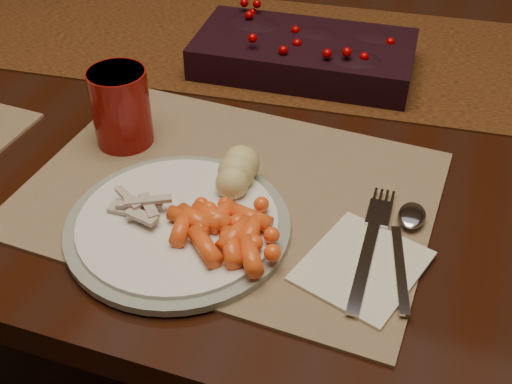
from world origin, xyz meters
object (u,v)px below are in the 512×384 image
(turkey_shreds, at_px, (137,209))
(dinner_plate, at_px, (178,224))
(dining_table, at_px, (293,271))
(baby_carrots, at_px, (221,230))
(mashed_potatoes, at_px, (227,166))
(placemat_main, at_px, (230,192))
(red_cup, at_px, (121,107))
(centerpiece, at_px, (304,49))
(napkin, at_px, (362,266))

(turkey_shreds, bearing_deg, dinner_plate, 9.37)
(dining_table, xyz_separation_m, baby_carrots, (0.00, -0.34, 0.40))
(baby_carrots, bearing_deg, mashed_potatoes, 106.88)
(dinner_plate, distance_m, turkey_shreds, 0.05)
(dining_table, distance_m, baby_carrots, 0.53)
(placemat_main, distance_m, red_cup, 0.18)
(centerpiece, bearing_deg, baby_carrots, -86.92)
(centerpiece, distance_m, turkey_shreds, 0.42)
(napkin, bearing_deg, red_cup, 177.34)
(mashed_potatoes, xyz_separation_m, napkin, (0.18, -0.07, -0.03))
(centerpiece, xyz_separation_m, mashed_potatoes, (-0.01, -0.32, 0.01))
(placemat_main, xyz_separation_m, turkey_shreds, (-0.08, -0.09, 0.02))
(turkey_shreds, bearing_deg, placemat_main, 49.67)
(baby_carrots, height_order, turkey_shreds, baby_carrots)
(mashed_potatoes, bearing_deg, napkin, -22.70)
(mashed_potatoes, bearing_deg, dinner_plate, -108.83)
(placemat_main, relative_size, turkey_shreds, 6.84)
(mashed_potatoes, height_order, red_cup, red_cup)
(dining_table, distance_m, turkey_shreds, 0.53)
(turkey_shreds, bearing_deg, baby_carrots, -1.32)
(dining_table, height_order, baby_carrots, baby_carrots)
(placemat_main, xyz_separation_m, red_cup, (-0.17, 0.05, 0.05))
(turkey_shreds, bearing_deg, napkin, 3.33)
(dinner_plate, distance_m, napkin, 0.21)
(turkey_shreds, distance_m, napkin, 0.25)
(dining_table, distance_m, centerpiece, 0.42)
(placemat_main, xyz_separation_m, mashed_potatoes, (-0.00, -0.00, 0.04))
(dining_table, relative_size, mashed_potatoes, 22.47)
(baby_carrots, relative_size, napkin, 0.82)
(mashed_potatoes, height_order, napkin, mashed_potatoes)
(napkin, height_order, red_cup, red_cup)
(placemat_main, xyz_separation_m, dinner_plate, (-0.03, -0.08, 0.01))
(dinner_plate, height_order, mashed_potatoes, mashed_potatoes)
(dining_table, bearing_deg, centerpiece, 105.45)
(centerpiece, height_order, napkin, centerpiece)
(napkin, distance_m, red_cup, 0.37)
(centerpiece, bearing_deg, turkey_shreds, -100.92)
(baby_carrots, xyz_separation_m, napkin, (0.15, 0.02, -0.02))
(dining_table, distance_m, mashed_potatoes, 0.48)
(placemat_main, relative_size, red_cup, 4.64)
(placemat_main, height_order, mashed_potatoes, mashed_potatoes)
(dining_table, height_order, placemat_main, placemat_main)
(centerpiece, relative_size, napkin, 2.58)
(centerpiece, height_order, baby_carrots, centerpiece)
(dinner_plate, height_order, red_cup, red_cup)
(centerpiece, xyz_separation_m, napkin, (0.17, -0.39, -0.03))
(mashed_potatoes, xyz_separation_m, red_cup, (-0.16, 0.05, 0.01))
(centerpiece, xyz_separation_m, baby_carrots, (0.02, -0.41, -0.01))
(mashed_potatoes, distance_m, turkey_shreds, 0.12)
(napkin, relative_size, red_cup, 1.25)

